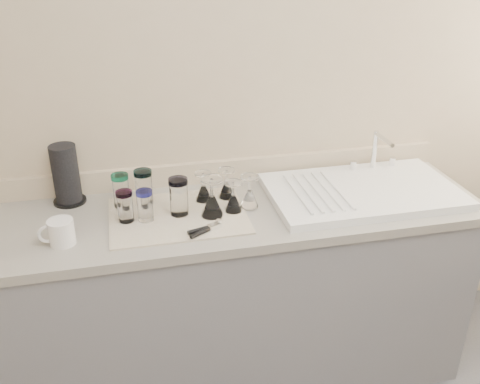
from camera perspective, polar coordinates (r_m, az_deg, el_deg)
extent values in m
cube|color=tan|center=(2.38, -1.58, 9.10)|extent=(3.50, 0.04, 2.50)
cube|color=slate|center=(2.50, 0.04, -11.26)|extent=(2.00, 0.60, 0.86)
cube|color=gray|center=(2.25, 0.04, -2.15)|extent=(2.06, 0.62, 0.04)
cube|color=white|center=(2.41, 12.91, 0.07)|extent=(0.82, 0.50, 0.03)
cylinder|color=silver|center=(2.59, 14.14, 4.43)|extent=(0.02, 0.02, 0.18)
cylinder|color=silver|center=(2.49, 15.13, 5.45)|extent=(0.02, 0.16, 0.02)
cylinder|color=silver|center=(2.57, 11.97, 2.83)|extent=(0.03, 0.03, 0.04)
cylinder|color=silver|center=(2.66, 15.91, 3.17)|extent=(0.03, 0.03, 0.04)
cube|color=beige|center=(2.19, -6.63, -2.50)|extent=(0.55, 0.42, 0.01)
cylinder|color=white|center=(2.27, -12.55, -0.03)|extent=(0.07, 0.07, 0.12)
cylinder|color=#118B66|center=(2.24, -12.73, 1.60)|extent=(0.07, 0.07, 0.02)
cylinder|color=white|center=(2.27, -10.20, 0.29)|extent=(0.07, 0.07, 0.13)
cylinder|color=#39ACB6|center=(2.24, -10.35, 2.02)|extent=(0.08, 0.08, 0.02)
cylinder|color=white|center=(2.15, -12.13, -1.69)|extent=(0.06, 0.06, 0.11)
cylinder|color=#D42AA2|center=(2.12, -12.29, -0.14)|extent=(0.07, 0.07, 0.02)
cylinder|color=white|center=(2.15, -10.07, -1.61)|extent=(0.06, 0.06, 0.11)
cylinder|color=#2C30BD|center=(2.12, -10.20, -0.07)|extent=(0.06, 0.06, 0.02)
cylinder|color=white|center=(2.17, -6.54, -0.72)|extent=(0.07, 0.07, 0.14)
cylinder|color=#9185C7|center=(2.13, -6.64, 1.15)|extent=(0.08, 0.08, 0.02)
cone|color=white|center=(2.28, -3.90, -0.10)|extent=(0.07, 0.07, 0.07)
cylinder|color=white|center=(2.26, -3.94, 1.27)|extent=(0.01, 0.01, 0.05)
cylinder|color=white|center=(2.24, -3.97, 1.97)|extent=(0.07, 0.07, 0.01)
cone|color=white|center=(2.30, -1.43, 0.23)|extent=(0.07, 0.07, 0.07)
cylinder|color=white|center=(2.28, -1.45, 1.62)|extent=(0.01, 0.01, 0.05)
cylinder|color=white|center=(2.26, -1.46, 2.33)|extent=(0.07, 0.07, 0.01)
cone|color=white|center=(2.16, -2.99, -1.46)|extent=(0.09, 0.09, 0.09)
cylinder|color=white|center=(2.12, -3.04, 0.39)|extent=(0.01, 0.01, 0.07)
cylinder|color=white|center=(2.10, -3.06, 1.34)|extent=(0.09, 0.09, 0.01)
cone|color=white|center=(2.19, -0.72, -1.20)|extent=(0.07, 0.07, 0.07)
cylinder|color=white|center=(2.16, -0.73, 0.24)|extent=(0.01, 0.01, 0.05)
cylinder|color=white|center=(2.15, -0.73, 0.98)|extent=(0.07, 0.07, 0.01)
cone|color=white|center=(2.23, 1.02, -0.65)|extent=(0.08, 0.08, 0.07)
cylinder|color=white|center=(2.20, 1.03, 0.83)|extent=(0.01, 0.01, 0.06)
cylinder|color=white|center=(2.19, 1.04, 1.60)|extent=(0.08, 0.08, 0.01)
cube|color=silver|center=(2.08, -2.75, -3.65)|extent=(0.06, 0.05, 0.02)
cylinder|color=black|center=(2.04, -4.09, -4.28)|extent=(0.10, 0.07, 0.02)
cylinder|color=black|center=(2.06, -4.18, -4.00)|extent=(0.11, 0.05, 0.02)
cylinder|color=silver|center=(2.08, -18.50, -4.08)|extent=(0.10, 0.10, 0.10)
torus|color=silver|center=(2.09, -19.83, -4.25)|extent=(0.07, 0.02, 0.07)
cylinder|color=black|center=(2.40, -17.67, -0.90)|extent=(0.14, 0.14, 0.01)
cylinder|color=black|center=(2.35, -18.09, 1.90)|extent=(0.11, 0.11, 0.25)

